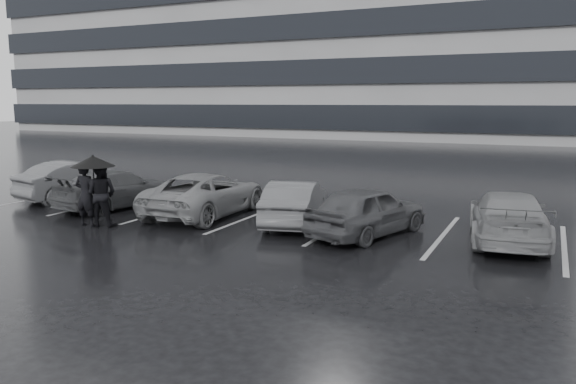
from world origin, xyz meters
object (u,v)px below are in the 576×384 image
(car_west_b, at_px, (206,194))
(car_west_d, at_px, (78,180))
(car_main, at_px, (367,211))
(car_west_c, at_px, (117,189))
(pedestrian_left, at_px, (86,195))
(car_east, at_px, (508,217))
(pedestrian_right, at_px, (101,194))
(car_west_a, at_px, (295,202))

(car_west_b, bearing_deg, car_west_d, -6.40)
(car_main, height_order, car_west_c, car_main)
(car_west_b, bearing_deg, car_west_c, 1.40)
(car_west_d, bearing_deg, pedestrian_left, 151.20)
(car_west_d, bearing_deg, car_main, -171.87)
(car_west_d, bearing_deg, car_east, -167.37)
(car_west_d, xyz_separation_m, pedestrian_left, (3.51, -3.14, 0.21))
(car_main, xyz_separation_m, car_west_d, (-10.81, 0.92, 0.03))
(pedestrian_right, bearing_deg, car_west_a, -166.68)
(car_main, xyz_separation_m, pedestrian_right, (-6.93, -2.03, 0.26))
(car_west_a, relative_size, car_east, 0.87)
(car_west_d, xyz_separation_m, pedestrian_right, (3.88, -2.95, 0.23))
(car_west_b, distance_m, car_east, 8.49)
(car_east, bearing_deg, car_west_c, -5.15)
(car_west_c, relative_size, pedestrian_left, 2.38)
(car_west_c, height_order, pedestrian_right, pedestrian_right)
(car_main, relative_size, car_west_d, 0.92)
(car_west_a, distance_m, pedestrian_right, 5.32)
(car_main, distance_m, car_west_c, 8.46)
(car_west_a, xyz_separation_m, car_east, (5.53, 0.39, 0.01))
(car_west_c, bearing_deg, car_east, -167.48)
(car_main, height_order, car_east, car_main)
(car_main, distance_m, pedestrian_left, 7.63)
(car_east, xyz_separation_m, pedestrian_right, (-10.23, -2.86, 0.28))
(car_west_c, relative_size, car_east, 0.97)
(car_west_a, distance_m, car_east, 5.54)
(car_west_b, relative_size, car_west_c, 1.11)
(car_main, xyz_separation_m, pedestrian_left, (-7.29, -2.22, 0.24))
(car_east, bearing_deg, car_west_d, -8.17)
(car_west_a, height_order, pedestrian_left, pedestrian_left)
(car_east, bearing_deg, pedestrian_right, 7.82)
(car_west_c, height_order, pedestrian_left, pedestrian_left)
(car_west_d, bearing_deg, car_west_b, -171.57)
(car_west_b, xyz_separation_m, car_west_d, (-5.63, 0.45, 0.03))
(car_main, height_order, car_west_d, car_west_d)
(car_east, bearing_deg, car_west_b, -5.38)
(car_west_a, height_order, pedestrian_right, pedestrian_right)
(car_west_a, height_order, car_east, car_east)
(car_west_b, height_order, pedestrian_left, pedestrian_left)
(car_main, distance_m, car_east, 3.40)
(car_main, height_order, pedestrian_right, pedestrian_right)
(car_main, distance_m, car_west_b, 5.20)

